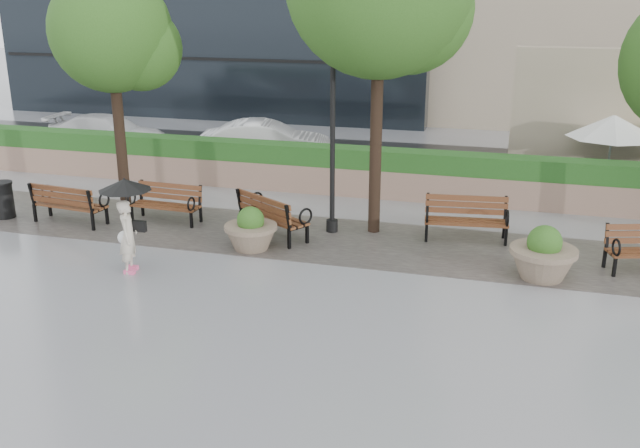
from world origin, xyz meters
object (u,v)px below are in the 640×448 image
(bench_2, at_px, (273,224))
(bench_3, at_px, (466,228))
(trash_bin, at_px, (4,201))
(bench_1, at_px, (166,211))
(car_right, at_px, (267,143))
(bench_0, at_px, (70,212))
(planter_left, at_px, (251,233))
(pedestrian, at_px, (127,216))
(lamppost, at_px, (332,150))
(planter_right, at_px, (543,258))
(car_left, at_px, (109,133))

(bench_2, xyz_separation_m, bench_3, (4.42, 0.97, -0.01))
(trash_bin, bearing_deg, bench_2, 3.79)
(bench_1, bearing_deg, car_right, 90.15)
(bench_0, distance_m, planter_left, 5.06)
(bench_2, bearing_deg, trash_bin, 35.84)
(bench_2, xyz_separation_m, pedestrian, (-2.12, -2.86, 0.89))
(bench_2, xyz_separation_m, lamppost, (1.26, 0.72, 1.70))
(planter_right, bearing_deg, car_left, 150.74)
(bench_0, height_order, pedestrian, pedestrian)
(planter_left, relative_size, lamppost, 0.26)
(bench_3, bearing_deg, planter_left, -164.43)
(bench_0, height_order, lamppost, lamppost)
(pedestrian, bearing_deg, car_right, -11.73)
(planter_right, bearing_deg, lamppost, 160.79)
(bench_0, bearing_deg, pedestrian, 148.34)
(bench_1, relative_size, lamppost, 0.40)
(trash_bin, height_order, pedestrian, pedestrian)
(bench_0, height_order, trash_bin, bench_0)
(planter_right, distance_m, car_left, 17.20)
(bench_3, xyz_separation_m, car_left, (-13.31, 6.47, 0.34))
(bench_2, height_order, planter_left, bench_2)
(bench_0, relative_size, car_right, 0.45)
(planter_left, height_order, car_left, car_left)
(bench_2, distance_m, planter_right, 6.18)
(bench_3, xyz_separation_m, planter_left, (-4.60, -1.92, 0.09))
(bench_3, relative_size, lamppost, 0.44)
(bench_0, bearing_deg, bench_2, -168.81)
(bench_0, distance_m, bench_1, 2.38)
(bench_2, bearing_deg, car_right, -37.12)
(car_right, bearing_deg, bench_0, 147.21)
(bench_2, distance_m, trash_bin, 7.13)
(bench_2, relative_size, planter_left, 1.71)
(lamppost, xyz_separation_m, pedestrian, (-3.38, -3.58, -0.81))
(car_left, height_order, car_right, car_right)
(planter_right, bearing_deg, bench_3, 131.10)
(bench_3, height_order, trash_bin, bench_3)
(bench_0, bearing_deg, planter_left, -179.41)
(bench_0, distance_m, pedestrian, 4.04)
(lamppost, bearing_deg, planter_left, -130.86)
(planter_left, bearing_deg, pedestrian, -135.42)
(lamppost, bearing_deg, pedestrian, -133.38)
(bench_1, xyz_separation_m, planter_left, (2.77, -1.28, 0.11))
(bench_3, bearing_deg, bench_2, -174.66)
(pedestrian, bearing_deg, bench_0, 36.94)
(bench_1, relative_size, car_right, 0.41)
(bench_0, bearing_deg, trash_bin, 8.18)
(bench_1, distance_m, planter_right, 9.15)
(bench_3, xyz_separation_m, pedestrian, (-6.54, -3.83, 0.90))
(car_left, bearing_deg, planter_left, -136.68)
(bench_1, distance_m, lamppost, 4.57)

